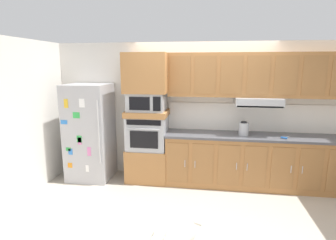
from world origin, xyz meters
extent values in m
plane|color=#B2A899|center=(0.00, 0.00, 0.00)|extent=(9.60, 9.60, 0.00)
cube|color=silver|center=(0.00, 1.11, 1.25)|extent=(6.20, 0.12, 2.50)
cube|color=silver|center=(-2.80, 0.00, 1.25)|extent=(0.12, 7.10, 2.50)
cube|color=#ADADB2|center=(-2.05, 0.68, 0.88)|extent=(0.76, 0.70, 1.76)
cylinder|color=silver|center=(-1.72, 0.31, 0.98)|extent=(0.02, 0.02, 1.10)
cube|color=gold|center=(-2.28, 0.33, 1.46)|extent=(0.07, 0.01, 0.15)
cube|color=#337FDB|center=(-2.35, 0.33, 1.13)|extent=(0.12, 0.01, 0.07)
cube|color=pink|center=(-2.08, 0.33, 0.81)|extent=(0.07, 0.01, 0.13)
cube|color=#337FDB|center=(-2.27, 0.33, 0.60)|extent=(0.08, 0.01, 0.11)
cube|color=white|center=(-2.00, 0.33, 1.47)|extent=(0.10, 0.01, 0.15)
cube|color=green|center=(-2.30, 0.33, 0.65)|extent=(0.09, 0.01, 0.06)
cube|color=pink|center=(-1.92, 0.33, 0.62)|extent=(0.06, 0.01, 0.16)
cube|color=green|center=(-2.09, 0.33, 0.84)|extent=(0.09, 0.01, 0.12)
cube|color=orange|center=(-2.30, 0.33, 0.35)|extent=(0.08, 0.01, 0.09)
cube|color=white|center=(-1.97, 0.33, 0.31)|extent=(0.06, 0.01, 0.12)
cube|color=green|center=(-2.11, 0.33, 1.26)|extent=(0.12, 0.01, 0.10)
cube|color=#A8703D|center=(-0.98, 0.75, 0.30)|extent=(0.74, 0.62, 0.60)
cube|color=#A8AAAF|center=(-0.98, 0.75, 0.90)|extent=(0.70, 0.58, 0.60)
cube|color=black|center=(-0.98, 0.45, 0.84)|extent=(0.49, 0.01, 0.30)
cube|color=black|center=(-0.98, 0.45, 1.14)|extent=(0.59, 0.01, 0.09)
cylinder|color=#A8AAAF|center=(-0.98, 0.43, 1.03)|extent=(0.56, 0.02, 0.02)
cube|color=#A8703D|center=(-0.98, 0.75, 1.25)|extent=(0.74, 0.62, 0.10)
cube|color=#A8AAAF|center=(-0.98, 0.75, 1.46)|extent=(0.64, 0.53, 0.32)
cube|color=black|center=(-1.05, 0.48, 1.46)|extent=(0.35, 0.01, 0.22)
cube|color=black|center=(-0.75, 0.48, 1.46)|extent=(0.13, 0.01, 0.24)
cube|color=#A8703D|center=(-0.98, 0.75, 1.96)|extent=(0.74, 0.62, 0.68)
cube|color=#A8703D|center=(0.89, 0.75, 0.44)|extent=(2.99, 0.60, 0.88)
cube|color=#9A6738|center=(-0.39, 0.44, 0.46)|extent=(0.36, 0.01, 0.70)
cylinder|color=#BCBCC1|center=(-0.26, 0.43, 0.46)|extent=(0.01, 0.01, 0.12)
cube|color=#9A6738|center=(0.03, 0.44, 0.46)|extent=(0.36, 0.01, 0.70)
cylinder|color=#BCBCC1|center=(-0.09, 0.43, 0.46)|extent=(0.01, 0.01, 0.12)
cube|color=#9A6738|center=(0.46, 0.44, 0.46)|extent=(0.36, 0.01, 0.70)
cylinder|color=#BCBCC1|center=(0.59, 0.43, 0.46)|extent=(0.01, 0.01, 0.12)
cube|color=#9A6738|center=(0.89, 0.44, 0.46)|extent=(0.36, 0.01, 0.70)
cylinder|color=#BCBCC1|center=(0.76, 0.43, 0.46)|extent=(0.01, 0.01, 0.12)
cube|color=#9A6738|center=(1.31, 0.44, 0.46)|extent=(0.36, 0.01, 0.70)
cylinder|color=#BCBCC1|center=(1.44, 0.43, 0.46)|extent=(0.01, 0.01, 0.12)
cube|color=#9A6738|center=(1.74, 0.44, 0.46)|extent=(0.36, 0.01, 0.70)
cylinder|color=#BCBCC1|center=(1.61, 0.43, 0.46)|extent=(0.01, 0.01, 0.12)
cube|color=#4C4C51|center=(0.89, 0.75, 0.90)|extent=(3.03, 0.64, 0.04)
cube|color=white|center=(0.89, 1.04, 1.17)|extent=(3.03, 0.02, 0.50)
cube|color=#A8703D|center=(0.89, 0.88, 1.93)|extent=(2.99, 0.34, 0.74)
cube|color=#A8AAAF|center=(0.92, 0.81, 1.49)|extent=(0.76, 0.48, 0.14)
cube|color=black|center=(0.92, 0.59, 1.43)|extent=(0.72, 0.04, 0.02)
cube|color=#9A6738|center=(-0.39, 0.70, 1.93)|extent=(0.36, 0.01, 0.63)
cube|color=#9A6738|center=(0.03, 0.70, 1.93)|extent=(0.36, 0.01, 0.63)
cube|color=#9A6738|center=(0.46, 0.70, 1.93)|extent=(0.36, 0.01, 0.63)
cube|color=#9A6738|center=(0.89, 0.70, 1.93)|extent=(0.36, 0.01, 0.63)
cube|color=#9A6738|center=(1.31, 0.70, 1.93)|extent=(0.36, 0.01, 0.63)
cube|color=#9A6738|center=(1.74, 0.70, 1.93)|extent=(0.36, 0.01, 0.63)
cylinder|color=blue|center=(1.34, 0.59, 0.93)|extent=(0.10, 0.07, 0.03)
cylinder|color=silver|center=(1.39, 0.68, 0.93)|extent=(0.11, 0.06, 0.01)
cylinder|color=#A8AAAF|center=(0.70, 0.70, 1.03)|extent=(0.17, 0.17, 0.22)
cylinder|color=black|center=(0.70, 0.70, 1.15)|extent=(0.10, 0.10, 0.02)
ellipsoid|color=beige|center=(-0.15, -1.50, 0.42)|extent=(0.45, 0.49, 0.23)
cone|color=beige|center=(-0.27, -1.77, 0.56)|extent=(0.05, 0.05, 0.06)
cone|color=beige|center=(-0.37, -1.69, 0.56)|extent=(0.05, 0.05, 0.06)
cylinder|color=beige|center=(0.02, -1.27, 0.44)|extent=(0.10, 0.13, 0.11)
camera|label=1|loc=(0.09, -3.89, 2.10)|focal=28.90mm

